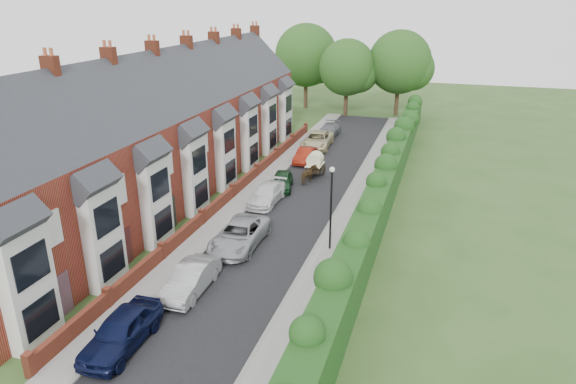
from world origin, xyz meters
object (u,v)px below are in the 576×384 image
car_silver_a (191,279)px  car_green (282,181)px  car_beige (317,140)px  car_silver_b (239,235)px  car_white (267,194)px  horse_cart (315,163)px  horse (309,175)px  lamppost (331,198)px  car_red (305,155)px  car_navy (121,331)px  car_grey (329,130)px

car_silver_a → car_green: bearing=90.0°
car_green → car_beige: bearing=78.1°
car_beige → car_silver_b: bearing=-90.8°
car_white → car_beige: 15.00m
car_silver_a → car_white: (-0.36, 12.37, -0.05)m
car_silver_b → car_white: bearing=95.6°
horse_cart → car_silver_a: bearing=-94.4°
car_green → horse: bearing=32.5°
lamppost → car_silver_b: (-5.25, -1.10, -2.56)m
car_silver_b → car_beige: car_beige is taller
car_green → car_red: size_ratio=0.98×
car_beige → horse: size_ratio=3.21×
lamppost → horse_cart: (-4.18, 12.50, -2.11)m
car_navy → car_silver_b: car_navy is taller
car_navy → car_grey: (0.40, 36.71, -0.11)m
car_silver_b → car_green: size_ratio=1.41×
car_white → car_green: car_white is taller
lamppost → car_silver_a: (-5.65, -6.49, -2.59)m
car_green → horse: 2.40m
car_grey → horse: 14.88m
horse → horse_cart: size_ratio=0.60×
car_silver_b → car_red: car_silver_b is taller
car_silver_b → horse_cart: bearing=84.8°
car_beige → horse_cart: bearing=-80.0°
car_red → car_silver_a: bearing=-88.6°
car_silver_b → horse_cart: horse_cart is taller
lamppost → car_green: lamppost is taller
car_red → car_white: bearing=-89.6°
horse_cart → horse: bearing=-90.0°
lamppost → car_navy: 13.23m
car_silver_a → car_grey: (-0.36, 31.89, -0.04)m
car_silver_a → car_silver_b: size_ratio=0.81×
car_grey → car_white: bearing=-90.6°
car_red → horse_cart: bearing=-62.5°
car_silver_b → car_beige: 21.99m
car_grey → horse_cart: size_ratio=1.60×
car_beige → horse: (1.95, -10.24, -0.04)m
car_beige → horse: car_beige is taller
car_beige → horse: bearing=-82.3°
car_green → horse_cart: horse_cart is taller
car_green → car_beige: 11.96m
car_green → car_navy: bearing=-104.8°
car_silver_b → lamppost: bearing=11.1°
car_beige → car_green: bearing=-91.8°
car_silver_b → car_red: (-0.74, 17.15, -0.10)m
car_navy → car_beige: bearing=88.0°
lamppost → car_grey: lamppost is taller
lamppost → car_navy: size_ratio=1.12×
lamppost → car_white: 8.81m
horse → car_white: bearing=83.2°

